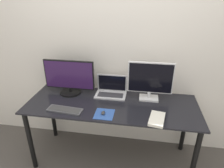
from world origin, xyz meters
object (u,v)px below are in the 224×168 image
(laptop, at_px, (111,90))
(mouse, at_px, (103,113))
(monitor_right, at_px, (150,80))
(keyboard, at_px, (65,110))
(book, at_px, (157,119))
(monitor_left, at_px, (69,78))

(laptop, bearing_deg, mouse, -91.11)
(monitor_right, distance_m, mouse, 0.62)
(monitor_right, distance_m, keyboard, 0.94)
(keyboard, distance_m, book, 0.91)
(laptop, xyz_separation_m, keyboard, (-0.40, -0.42, -0.05))
(laptop, bearing_deg, keyboard, -133.64)
(laptop, height_order, keyboard, laptop)
(keyboard, relative_size, mouse, 6.45)
(keyboard, bearing_deg, book, -1.24)
(keyboard, height_order, mouse, mouse)
(monitor_left, distance_m, mouse, 0.63)
(monitor_left, bearing_deg, monitor_right, 0.01)
(monitor_left, bearing_deg, book, -22.22)
(monitor_right, distance_m, laptop, 0.46)
(book, bearing_deg, laptop, 138.73)
(monitor_right, height_order, keyboard, monitor_right)
(mouse, bearing_deg, laptop, 88.89)
(mouse, distance_m, book, 0.51)
(monitor_right, xyz_separation_m, mouse, (-0.44, -0.39, -0.20))
(monitor_left, bearing_deg, laptop, 4.87)
(keyboard, distance_m, mouse, 0.39)
(mouse, bearing_deg, keyboard, 179.12)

